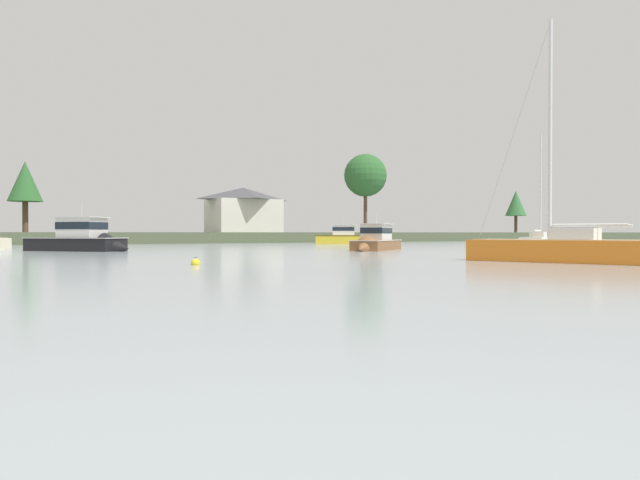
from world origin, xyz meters
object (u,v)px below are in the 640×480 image
at_px(sailboat_orange, 565,256).
at_px(cruiser_black, 85,243).
at_px(mooring_buoy_yellow, 196,263).
at_px(sailboat_white, 539,244).
at_px(cruiser_wood, 374,244).
at_px(cruiser_yellow, 350,239).

bearing_deg(sailboat_orange, cruiser_black, 121.58).
relative_size(sailboat_orange, mooring_buoy_yellow, 26.83).
bearing_deg(sailboat_orange, sailboat_white, 42.99).
bearing_deg(cruiser_wood, cruiser_yellow, 62.42).
bearing_deg(mooring_buoy_yellow, sailboat_orange, -20.98).
height_order(sailboat_orange, cruiser_wood, sailboat_orange).
height_order(sailboat_white, mooring_buoy_yellow, sailboat_white).
distance_m(sailboat_orange, cruiser_yellow, 48.93).
bearing_deg(cruiser_black, cruiser_wood, -24.28).
xyz_separation_m(cruiser_yellow, cruiser_wood, (-13.27, -25.40, -0.04)).
bearing_deg(sailboat_orange, mooring_buoy_yellow, 159.02).
height_order(sailboat_white, cruiser_wood, sailboat_white).
xyz_separation_m(cruiser_black, sailboat_orange, (18.76, -30.52, -0.38)).
height_order(sailboat_white, cruiser_yellow, sailboat_white).
xyz_separation_m(cruiser_black, cruiser_wood, (21.35, -9.63, -0.12)).
bearing_deg(cruiser_yellow, mooring_buoy_yellow, -129.38).
bearing_deg(cruiser_yellow, cruiser_wood, -117.58).
relative_size(sailboat_white, sailboat_orange, 0.96).
bearing_deg(sailboat_white, cruiser_black, 169.77).
xyz_separation_m(cruiser_yellow, mooring_buoy_yellow, (-32.69, -39.83, -0.51)).
relative_size(cruiser_yellow, mooring_buoy_yellow, 18.03).
xyz_separation_m(sailboat_white, cruiser_wood, (-21.79, -1.85, 0.27)).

